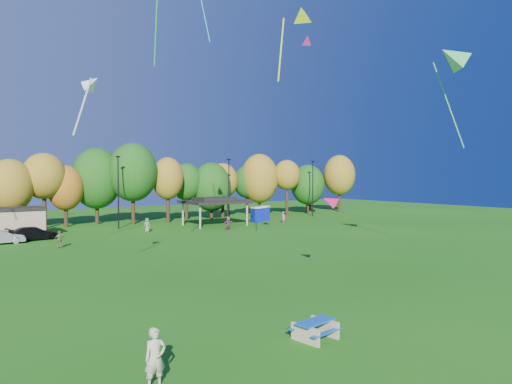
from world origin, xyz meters
TOP-DOWN VIEW (x-y plane):
  - ground at (0.00, 0.00)m, footprint 160.00×160.00m
  - tree_line at (-1.03, 45.51)m, footprint 93.57×10.55m
  - lamp_posts at (2.00, 40.00)m, footprint 64.50×0.25m
  - utility_building at (-10.00, 38.00)m, footprint 6.30×4.30m
  - pavilion at (14.00, 37.00)m, footprint 8.20×6.20m
  - porta_potties at (22.15, 37.96)m, footprint 3.75×2.65m
  - picnic_table at (-3.55, -2.61)m, footprint 1.94×1.70m
  - kite_flyer at (-10.53, -3.01)m, footprint 0.70×0.47m
  - car_b at (-11.37, 33.88)m, footprint 4.17×1.53m
  - car_d at (-8.38, 35.15)m, footprint 5.19×2.94m
  - far_person_0 at (-7.20, 28.14)m, footprint 1.00×0.66m
  - far_person_1 at (23.37, 34.16)m, footprint 0.54×0.68m
  - far_person_2 at (3.73, 34.90)m, footprint 0.91×0.97m
  - far_person_4 at (12.71, 31.40)m, footprint 1.65×0.88m
  - kite_1 at (14.10, 18.48)m, footprint 1.63×1.75m
  - kite_4 at (4.01, 4.56)m, footprint 1.52×1.48m
  - kite_6 at (14.71, 3.12)m, footprint 4.34×3.77m
  - kite_10 at (-9.41, 8.25)m, footprint 1.85×1.82m
  - kite_13 at (4.31, 7.52)m, footprint 3.02×2.70m

SIDE VIEW (x-z plane):
  - ground at x=0.00m, z-range 0.00..0.00m
  - picnic_table at x=-3.55m, z-range 0.06..0.81m
  - car_b at x=-11.37m, z-range 0.00..1.37m
  - car_d at x=-8.38m, z-range 0.00..1.42m
  - far_person_0 at x=-7.20m, z-range 0.00..1.58m
  - far_person_1 at x=23.37m, z-range 0.00..1.63m
  - far_person_2 at x=3.73m, z-range 0.00..1.67m
  - far_person_4 at x=12.71m, z-range 0.00..1.70m
  - kite_flyer at x=-10.53m, z-range 0.00..1.90m
  - porta_potties at x=22.15m, z-range 0.01..2.19m
  - utility_building at x=-10.00m, z-range 0.01..3.26m
  - pavilion at x=14.00m, z-range 1.34..5.11m
  - lamp_posts at x=2.00m, z-range 0.36..9.45m
  - kite_4 at x=4.01m, z-range 4.38..5.62m
  - tree_line at x=-1.03m, z-range 0.34..11.49m
  - kite_10 at x=-9.41m, z-range 9.67..13.08m
  - kite_6 at x=14.71m, z-range 11.26..19.08m
  - kite_13 at x=4.31m, z-range 14.63..20.17m
  - kite_1 at x=14.10m, z-range 19.38..20.81m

